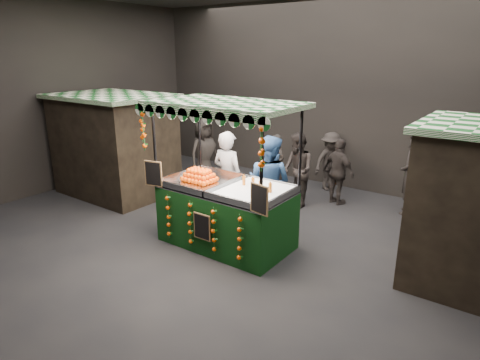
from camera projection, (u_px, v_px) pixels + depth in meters
The scene contains 13 objects.
ground at pixel (225, 250), 7.81m from camera, with size 12.00×12.00×0.00m, color black.
market_hall at pixel (223, 66), 6.79m from camera, with size 12.10×10.10×5.05m.
neighbour_stall_left at pixel (115, 144), 10.65m from camera, with size 3.00×2.20×2.60m.
juice_stall at pixel (225, 203), 7.76m from camera, with size 2.86×1.68×2.77m.
vendor_grey at pixel (228, 178), 8.80m from camera, with size 0.75×0.50×2.04m.
vendor_blue at pixel (269, 183), 8.50m from camera, with size 1.00×0.79×2.01m.
shopper_0 at pixel (275, 166), 10.46m from camera, with size 0.67×0.53×1.63m.
shopper_1 at pixel (297, 170), 9.78m from camera, with size 1.11×1.08×1.81m.
shopper_2 at pixel (339, 172), 9.96m from camera, with size 1.04×0.74×1.64m.
shopper_3 at pixel (330, 161), 11.02m from camera, with size 0.98×1.18×1.58m.
shopper_4 at pixel (149, 153), 11.80m from camera, with size 0.85×0.61×1.63m.
shopper_6 at pixel (411, 175), 9.33m from camera, with size 0.56×0.75×1.87m.
shopper_7 at pixel (204, 154), 11.18m from camera, with size 0.77×1.03×1.90m.
Camera 1 is at (4.37, -5.54, 3.60)m, focal length 30.61 mm.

